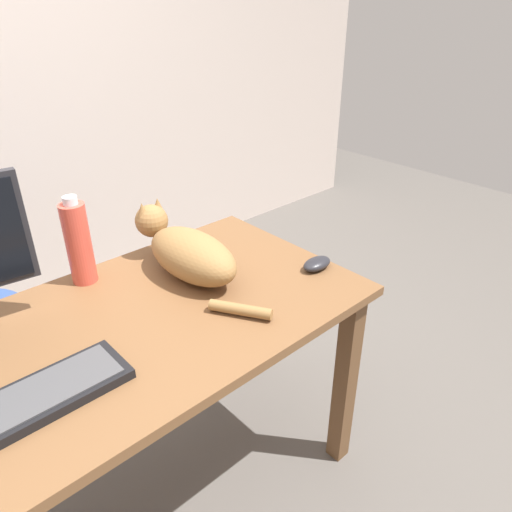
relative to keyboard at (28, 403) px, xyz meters
The scene contains 5 objects.
desk 0.24m from the keyboard, 36.48° to the left, with size 1.64×0.73×0.75m.
keyboard is the anchor object (origin of this frame).
cat 0.64m from the keyboard, 21.25° to the left, with size 0.19×0.61×0.20m.
computer_mouse 0.92m from the keyboard, ahead, with size 0.11×0.06×0.04m, color #232328.
spray_bottle 0.54m from the keyboard, 51.79° to the left, with size 0.08×0.08×0.28m.
Camera 1 is at (-0.32, -1.02, 1.55)m, focal length 33.80 mm.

